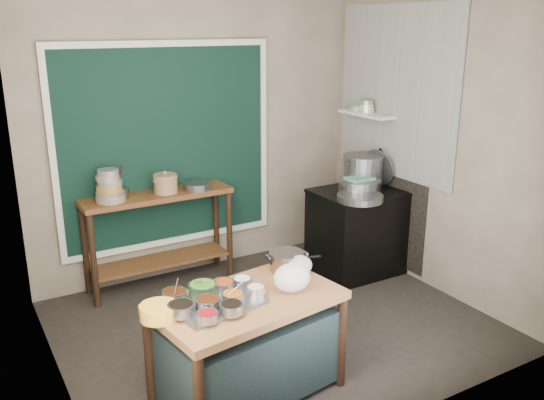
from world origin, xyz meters
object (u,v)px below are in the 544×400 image
stove_block (358,232)px  steamer (359,186)px  condiment_tray (216,304)px  ceramic_crock (166,184)px  saucepan (287,261)px  stock_pot (363,171)px  utensil_cup (121,193)px  prep_table (248,347)px  back_counter (160,239)px  yellow_basin (159,312)px

stove_block → steamer: 0.53m
condiment_tray → steamer: bearing=29.7°
ceramic_crock → steamer: size_ratio=0.55×
saucepan → stock_pot: stock_pot is taller
stove_block → utensil_cup: 2.43m
saucepan → utensil_cup: (-0.70, 1.80, 0.17)m
prep_table → steamer: bearing=24.8°
utensil_cup → saucepan: bearing=-68.7°
prep_table → stock_pot: bearing=25.8°
back_counter → condiment_tray: (-0.33, -2.02, 0.29)m
saucepan → ceramic_crock: (-0.28, 1.76, 0.21)m
back_counter → condiment_tray: back_counter is taller
yellow_basin → utensil_cup: utensil_cup is taller
saucepan → ceramic_crock: ceramic_crock is taller
back_counter → stock_pot: (2.00, -0.63, 0.57)m
utensil_cup → ceramic_crock: ceramic_crock is taller
yellow_basin → steamer: 2.81m
stove_block → ceramic_crock: 2.04m
steamer → utensil_cup: bearing=159.5°
utensil_cup → stock_pot: (2.34, -0.65, 0.05)m
saucepan → utensil_cup: 1.94m
prep_table → saucepan: bearing=20.1°
condiment_tray → stock_pot: 2.73m
condiment_tray → prep_table: bearing=-1.8°
stove_block → condiment_tray: stove_block is taller
saucepan → stock_pot: bearing=50.4°
yellow_basin → saucepan: (1.07, 0.22, 0.03)m
yellow_basin → saucepan: bearing=11.4°
condiment_tray → ceramic_crock: ceramic_crock is taller
stock_pot → steamer: stock_pot is taller
condiment_tray → ceramic_crock: (0.41, 2.00, 0.27)m
condiment_tray → steamer: size_ratio=1.31×
back_counter → condiment_tray: size_ratio=2.53×
ceramic_crock → steamer: 1.91m
prep_table → back_counter: size_ratio=0.86×
ceramic_crock → stove_block: bearing=-21.1°
stock_pot → condiment_tray: bearing=-149.1°
utensil_cup → ceramic_crock: size_ratio=0.65×
steamer → condiment_tray: bearing=-150.3°
prep_table → back_counter: back_counter is taller
prep_table → stove_block: stove_block is taller
saucepan → utensil_cup: bearing=126.5°
ceramic_crock → steamer: ceramic_crock is taller
stove_block → steamer: steamer is taller
steamer → saucepan: bearing=-146.0°
prep_table → utensil_cup: utensil_cup is taller
prep_table → stock_pot: stock_pot is taller
saucepan → steamer: 1.78m
back_counter → condiment_tray: bearing=-99.2°
saucepan → steamer: size_ratio=0.61×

